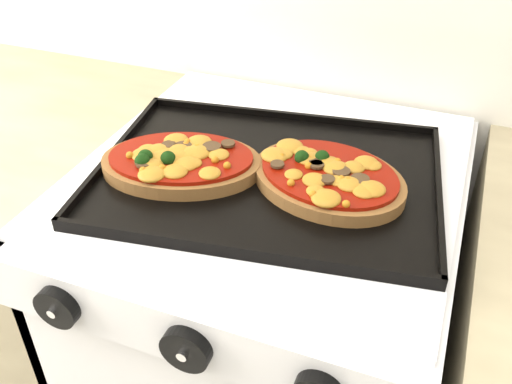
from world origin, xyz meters
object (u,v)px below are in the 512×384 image
at_px(baking_tray, 268,173).
at_px(pizza_left, 181,161).
at_px(pizza_right, 329,176).
at_px(stove, 268,354).

distance_m(baking_tray, pizza_left, 0.13).
bearing_deg(pizza_right, stove, 164.05).
bearing_deg(stove, pizza_right, -15.95).
xyz_separation_m(baking_tray, pizza_right, (0.09, 0.00, 0.02)).
height_order(stove, pizza_right, pizza_right).
bearing_deg(pizza_right, pizza_left, -169.24).
bearing_deg(stove, pizza_left, -149.62).
bearing_deg(baking_tray, pizza_left, -171.62).
relative_size(stove, pizza_left, 3.71).
bearing_deg(pizza_left, pizza_right, 10.76).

